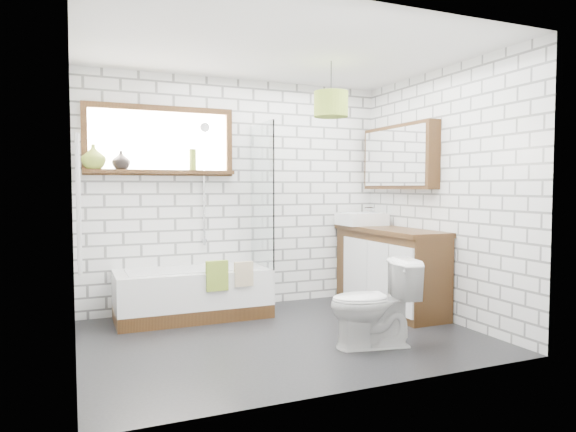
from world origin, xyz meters
name	(u,v)px	position (x,y,z in m)	size (l,w,h in m)	color
floor	(284,337)	(0.00, 0.00, -0.01)	(3.40, 2.60, 0.01)	black
ceiling	(283,49)	(0.00, 0.00, 2.50)	(3.40, 2.60, 0.01)	white
wall_back	(239,194)	(0.00, 1.30, 1.25)	(3.40, 0.01, 2.50)	white
wall_front	(361,199)	(0.00, -1.30, 1.25)	(3.40, 0.01, 2.50)	white
wall_left	(72,197)	(-1.70, 0.00, 1.25)	(0.01, 2.60, 2.50)	white
wall_right	(441,194)	(1.70, 0.00, 1.25)	(0.01, 2.60, 2.50)	white
window	(160,141)	(-0.85, 1.26, 1.80)	(1.52, 0.16, 0.68)	black
towel_radiator	(78,204)	(-1.66, 0.00, 1.20)	(0.06, 0.52, 1.00)	white
mirror_cabinet	(399,157)	(1.62, 0.60, 1.65)	(0.16, 1.20, 0.70)	black
shower_riser	(204,185)	(-0.40, 1.26, 1.35)	(0.02, 0.02, 1.30)	silver
bathtub	(193,294)	(-0.59, 0.97, 0.25)	(1.52, 0.67, 0.49)	white
shower_screen	(261,195)	(0.15, 0.97, 1.24)	(0.02, 0.72, 1.50)	white
towel_green	(217,276)	(-0.43, 0.63, 0.47)	(0.21, 0.06, 0.29)	olive
towel_beige	(244,274)	(-0.16, 0.63, 0.47)	(0.19, 0.05, 0.24)	tan
vanity	(389,268)	(1.45, 0.52, 0.44)	(0.50, 1.54, 0.88)	black
basin	(362,219)	(1.39, 1.00, 0.95)	(0.49, 0.43, 0.14)	white
tap	(373,214)	(1.55, 1.00, 1.01)	(0.03, 0.03, 0.15)	silver
toilet	(373,303)	(0.57, -0.56, 0.36)	(0.71, 0.41, 0.73)	white
vase_olive	(93,159)	(-1.50, 1.23, 1.60)	(0.23, 0.23, 0.24)	olive
vase_dark	(121,162)	(-1.24, 1.23, 1.57)	(0.18, 0.18, 0.19)	black
bottle	(193,162)	(-0.52, 1.23, 1.59)	(0.07, 0.07, 0.22)	olive
pendant	(331,104)	(0.56, 0.18, 2.10)	(0.32, 0.32, 0.24)	olive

